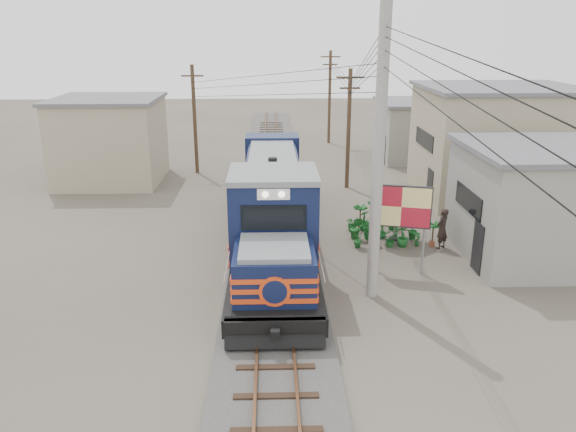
{
  "coord_description": "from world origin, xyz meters",
  "views": [
    {
      "loc": [
        -0.07,
        -18.68,
        9.12
      ],
      "look_at": [
        0.57,
        2.03,
        2.2
      ],
      "focal_mm": 35.0,
      "sensor_mm": 36.0,
      "label": 1
    }
  ],
  "objects_px": {
    "market_umbrella": "(397,192)",
    "vendor": "(442,229)",
    "locomotive": "(273,207)",
    "billboard": "(401,209)"
  },
  "relations": [
    {
      "from": "locomotive",
      "to": "vendor",
      "type": "relative_size",
      "value": 9.48
    },
    {
      "from": "locomotive",
      "to": "vendor",
      "type": "bearing_deg",
      "value": -2.86
    },
    {
      "from": "locomotive",
      "to": "billboard",
      "type": "relative_size",
      "value": 4.89
    },
    {
      "from": "market_umbrella",
      "to": "vendor",
      "type": "distance_m",
      "value": 2.54
    },
    {
      "from": "market_umbrella",
      "to": "locomotive",
      "type": "bearing_deg",
      "value": -172.32
    },
    {
      "from": "locomotive",
      "to": "billboard",
      "type": "bearing_deg",
      "value": -29.53
    },
    {
      "from": "locomotive",
      "to": "vendor",
      "type": "xyz_separation_m",
      "value": [
        7.31,
        -0.37,
        -0.93
      ]
    },
    {
      "from": "billboard",
      "to": "market_umbrella",
      "type": "relative_size",
      "value": 1.22
    },
    {
      "from": "market_umbrella",
      "to": "vendor",
      "type": "bearing_deg",
      "value": -31.04
    },
    {
      "from": "locomotive",
      "to": "market_umbrella",
      "type": "distance_m",
      "value": 5.55
    }
  ]
}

